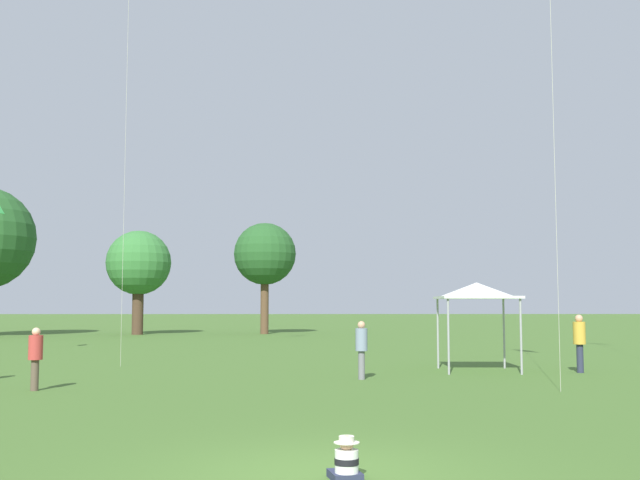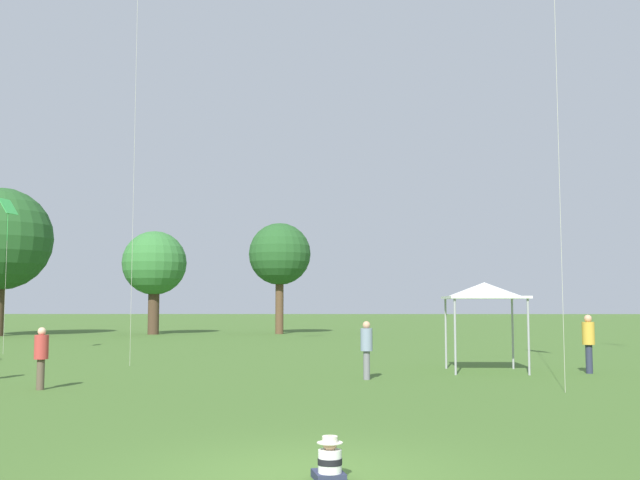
% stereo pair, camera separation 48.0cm
% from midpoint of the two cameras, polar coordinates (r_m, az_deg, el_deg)
% --- Properties ---
extents(ground_plane, '(300.00, 300.00, 0.00)m').
position_cam_midpoint_polar(ground_plane, '(10.12, -1.53, -17.43)').
color(ground_plane, '#426628').
extents(seated_toddler, '(0.46, 0.53, 0.56)m').
position_cam_midpoint_polar(seated_toddler, '(9.74, 0.54, -16.52)').
color(seated_toddler, '#282D47').
rests_on(seated_toddler, ground).
extents(person_standing_1, '(0.49, 0.49, 1.69)m').
position_cam_midpoint_polar(person_standing_1, '(22.04, 2.55, -7.97)').
color(person_standing_1, slate).
rests_on(person_standing_1, ground).
extents(person_standing_2, '(0.40, 0.40, 1.59)m').
position_cam_midpoint_polar(person_standing_2, '(20.63, -21.49, -8.03)').
color(person_standing_2, brown).
rests_on(person_standing_2, ground).
extents(person_standing_3, '(0.54, 0.54, 1.85)m').
position_cam_midpoint_polar(person_standing_3, '(25.46, 18.65, -7.09)').
color(person_standing_3, '#282D42').
rests_on(person_standing_3, ground).
extents(canopy_tent, '(2.57, 2.57, 2.89)m').
position_cam_midpoint_polar(canopy_tent, '(25.12, 11.32, -3.86)').
color(canopy_tent, white).
rests_on(canopy_tent, ground).
extents(distant_tree_0, '(4.55, 4.55, 8.13)m').
position_cam_midpoint_polar(distant_tree_0, '(55.07, -4.47, -1.12)').
color(distant_tree_0, brown).
rests_on(distant_tree_0, ground).
extents(distant_tree_2, '(4.61, 4.61, 7.45)m').
position_cam_midpoint_polar(distant_tree_2, '(55.34, -13.89, -1.76)').
color(distant_tree_2, '#473323').
rests_on(distant_tree_2, ground).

